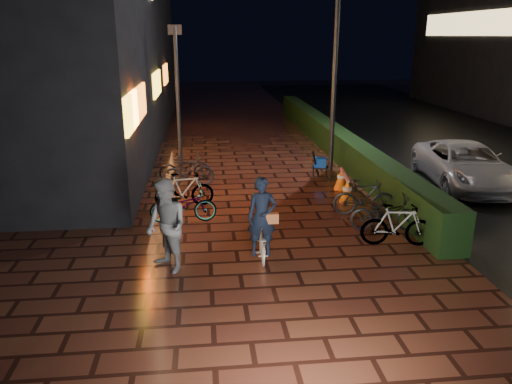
{
  "coord_description": "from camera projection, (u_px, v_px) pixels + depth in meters",
  "views": [
    {
      "loc": [
        -1.72,
        -10.83,
        4.38
      ],
      "look_at": [
        -0.62,
        -0.49,
        1.1
      ],
      "focal_mm": 35.0,
      "sensor_mm": 36.0,
      "label": 1
    }
  ],
  "objects": [
    {
      "name": "cart_assembly",
      "position": [
        320.0,
        164.0,
        15.79
      ],
      "size": [
        0.65,
        0.55,
        0.97
      ],
      "color": "black",
      "rests_on": "ground"
    },
    {
      "name": "parked_bikes_storefront",
      "position": [
        185.0,
        182.0,
        13.98
      ],
      "size": [
        1.74,
        4.33,
        0.94
      ],
      "color": "black",
      "rests_on": "ground"
    },
    {
      "name": "traffic_barrier",
      "position": [
        344.0,
        185.0,
        14.14
      ],
      "size": [
        0.58,
        1.62,
        0.66
      ],
      "color": "orange",
      "rests_on": "ground"
    },
    {
      "name": "ground",
      "position": [
        280.0,
        229.0,
        11.77
      ],
      "size": [
        80.0,
        80.0,
        0.0
      ],
      "primitive_type": "plane",
      "color": "#381911",
      "rests_on": "ground"
    },
    {
      "name": "hedge",
      "position": [
        332.0,
        139.0,
        19.54
      ],
      "size": [
        0.7,
        20.0,
        1.0
      ],
      "primitive_type": "cube",
      "color": "black",
      "rests_on": "ground"
    },
    {
      "name": "bystander_person",
      "position": [
        166.0,
        226.0,
        9.46
      ],
      "size": [
        1.08,
        1.13,
        1.84
      ],
      "primitive_type": "imported",
      "rotation": [
        0.0,
        0.0,
        -0.97
      ],
      "color": "slate",
      "rests_on": "ground"
    },
    {
      "name": "parked_bikes_hedge",
      "position": [
        382.0,
        211.0,
        11.62
      ],
      "size": [
        1.8,
        2.61,
        0.94
      ],
      "color": "black",
      "rests_on": "ground"
    },
    {
      "name": "van",
      "position": [
        465.0,
        165.0,
        15.05
      ],
      "size": [
        2.63,
        4.8,
        1.27
      ],
      "primitive_type": "imported",
      "rotation": [
        0.0,
        0.0,
        -0.12
      ],
      "color": "#A7A6AB",
      "rests_on": "ground"
    },
    {
      "name": "lamp_post_sf",
      "position": [
        178.0,
        92.0,
        16.53
      ],
      "size": [
        0.45,
        0.13,
        4.7
      ],
      "color": "black",
      "rests_on": "ground"
    },
    {
      "name": "storefront_block",
      "position": [
        9.0,
        32.0,
        20.36
      ],
      "size": [
        12.09,
        22.0,
        9.0
      ],
      "color": "black",
      "rests_on": "ground"
    },
    {
      "name": "cyclist",
      "position": [
        262.0,
        229.0,
        10.05
      ],
      "size": [
        0.64,
        1.23,
        1.74
      ],
      "color": "white",
      "rests_on": "ground"
    },
    {
      "name": "lamp_post_hedge",
      "position": [
        335.0,
        72.0,
        16.04
      ],
      "size": [
        0.55,
        0.29,
        5.91
      ],
      "color": "black",
      "rests_on": "ground"
    }
  ]
}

